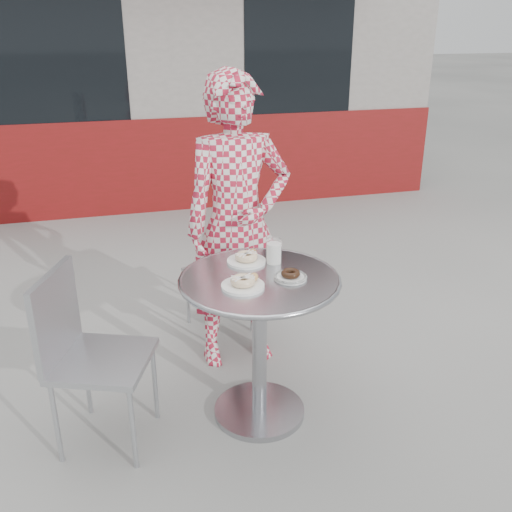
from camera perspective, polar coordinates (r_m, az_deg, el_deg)
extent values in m
plane|color=gray|center=(3.21, 0.86, -14.85)|extent=(60.00, 60.00, 0.00)
cube|color=gray|center=(8.09, -10.67, 19.05)|extent=(6.00, 4.00, 3.00)
cube|color=maroon|center=(6.33, -8.41, 9.13)|extent=(6.02, 0.20, 1.00)
cube|color=black|center=(6.08, -20.92, 18.87)|extent=(1.60, 0.04, 1.40)
cube|color=black|center=(6.42, 4.34, 20.31)|extent=(1.20, 0.04, 1.40)
cylinder|color=#B2B2B6|center=(3.16, 0.33, -15.17)|extent=(0.48, 0.48, 0.03)
cylinder|color=#B2B2B6|center=(2.94, 0.35, -9.26)|extent=(0.08, 0.08, 0.77)
cylinder|color=#B2B2B6|center=(2.75, 0.37, -2.38)|extent=(0.77, 0.77, 0.02)
torus|color=#B2B2B6|center=(2.75, 0.37, -2.38)|extent=(0.79, 0.79, 0.03)
cube|color=#ACAFB4|center=(3.77, -3.76, -1.74)|extent=(0.46, 0.46, 0.03)
cube|color=#ACAFB4|center=(3.55, -2.50, 0.19)|extent=(0.37, 0.13, 0.37)
cube|color=#ACAFB4|center=(2.84, -15.03, -10.05)|extent=(0.55, 0.55, 0.03)
cube|color=#ACAFB4|center=(2.80, -19.40, -5.64)|extent=(0.18, 0.41, 0.43)
imported|color=#AA1A31|center=(3.26, -1.85, 3.09)|extent=(0.65, 0.45, 1.72)
cylinder|color=white|center=(2.92, -0.97, -0.51)|extent=(0.20, 0.20, 0.01)
torus|color=#BC8748|center=(2.91, -0.98, -0.05)|extent=(0.12, 0.12, 0.04)
sphere|color=#B77A3F|center=(2.96, -0.30, 0.38)|extent=(0.04, 0.04, 0.04)
cylinder|color=white|center=(2.65, -1.33, -3.00)|extent=(0.20, 0.20, 0.01)
torus|color=#BC8748|center=(2.64, -1.33, -2.49)|extent=(0.12, 0.12, 0.04)
sphere|color=#B77A3F|center=(2.67, -0.20, -2.11)|extent=(0.04, 0.04, 0.04)
cylinder|color=white|center=(2.74, 3.47, -2.15)|extent=(0.16, 0.16, 0.01)
torus|color=black|center=(2.73, 3.48, -1.75)|extent=(0.09, 0.09, 0.03)
torus|color=black|center=(2.74, 3.47, -2.08)|extent=(0.16, 0.16, 0.01)
cylinder|color=white|center=(2.89, 1.79, 0.28)|extent=(0.07, 0.07, 0.11)
cylinder|color=white|center=(2.89, 1.79, 0.48)|extent=(0.08, 0.08, 0.13)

